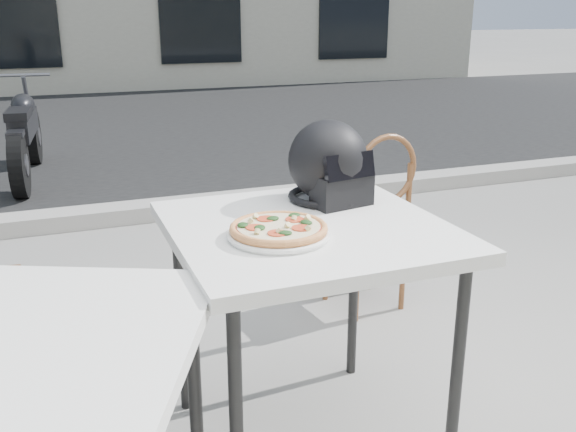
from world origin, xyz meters
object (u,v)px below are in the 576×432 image
object	(u,v)px
cafe_table_main	(308,246)
cafe_table_side	(2,371)
cafe_chair_main	(374,214)
pizza	(279,228)
motorcycle	(25,136)
helmet	(329,166)
plate	(279,235)

from	to	relation	value
cafe_table_main	cafe_table_side	size ratio (longest dim) A/B	0.78
cafe_chair_main	cafe_table_side	size ratio (longest dim) A/B	0.84
pizza	cafe_table_side	world-z (taller)	pizza
cafe_chair_main	cafe_table_side	distance (m)	2.13
pizza	cafe_table_main	bearing A→B (deg)	33.24
motorcycle	cafe_table_side	bearing A→B (deg)	-84.74
cafe_table_main	motorcycle	distance (m)	4.57
helmet	cafe_table_side	size ratio (longest dim) A/B	0.31
plate	cafe_table_side	size ratio (longest dim) A/B	0.33
cafe_chair_main	plate	bearing A→B (deg)	40.52
plate	pizza	distance (m)	0.02
cafe_chair_main	cafe_table_side	xyz separation A→B (m)	(-1.66, -1.32, 0.21)
motorcycle	pizza	bearing A→B (deg)	-74.88
plate	cafe_table_side	xyz separation A→B (m)	(-0.79, -0.35, -0.11)
helmet	cafe_table_side	distance (m)	1.31
pizza	cafe_table_side	xyz separation A→B (m)	(-0.79, -0.35, -0.13)
plate	cafe_chair_main	xyz separation A→B (m)	(0.87, 0.98, -0.32)
pizza	motorcycle	xyz separation A→B (m)	(-0.82, 4.54, -0.47)
helmet	cafe_chair_main	distance (m)	0.97
cafe_chair_main	cafe_table_main	bearing A→B (deg)	42.61
pizza	cafe_chair_main	bearing A→B (deg)	48.33
cafe_table_main	pizza	bearing A→B (deg)	-146.76
cafe_table_main	cafe_chair_main	distance (m)	1.17
cafe_chair_main	motorcycle	distance (m)	3.95
cafe_table_main	motorcycle	size ratio (longest dim) A/B	0.48
cafe_table_side	cafe_chair_main	bearing A→B (deg)	38.61
cafe_table_side	motorcycle	bearing A→B (deg)	90.34
plate	cafe_chair_main	bearing A→B (deg)	48.34
cafe_table_main	cafe_table_side	bearing A→B (deg)	-154.73
cafe_table_main	helmet	distance (m)	0.36
plate	helmet	size ratio (longest dim) A/B	1.06
cafe_table_main	plate	bearing A→B (deg)	-146.69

